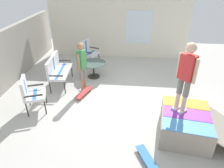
{
  "coord_description": "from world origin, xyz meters",
  "views": [
    {
      "loc": [
        -5.11,
        -0.14,
        3.54
      ],
      "look_at": [
        -0.13,
        0.36,
        0.7
      ],
      "focal_mm": 32.82,
      "sensor_mm": 36.0,
      "label": 1
    }
  ],
  "objects_px": {
    "skate_ramp": "(186,124)",
    "person_watching": "(82,64)",
    "skateboard_spare": "(148,159)",
    "skateboard_by_bench": "(84,93)",
    "patio_table": "(93,67)",
    "patio_chair_by_wall": "(30,92)",
    "patio_bench": "(57,68)",
    "patio_chair_near_house": "(88,50)",
    "person_skater": "(186,74)"
  },
  "relations": [
    {
      "from": "skate_ramp",
      "to": "person_watching",
      "type": "xyz_separation_m",
      "value": [
        1.78,
        2.9,
        0.64
      ]
    },
    {
      "from": "skateboard_spare",
      "to": "skateboard_by_bench",
      "type": "bearing_deg",
      "value": 37.91
    },
    {
      "from": "skate_ramp",
      "to": "skateboard_by_bench",
      "type": "bearing_deg",
      "value": 62.36
    },
    {
      "from": "patio_table",
      "to": "skateboard_by_bench",
      "type": "relative_size",
      "value": 1.1
    },
    {
      "from": "patio_table",
      "to": "patio_chair_by_wall",
      "type": "bearing_deg",
      "value": 148.71
    },
    {
      "from": "patio_bench",
      "to": "patio_chair_near_house",
      "type": "relative_size",
      "value": 1.26
    },
    {
      "from": "patio_chair_near_house",
      "to": "person_watching",
      "type": "bearing_deg",
      "value": -172.91
    },
    {
      "from": "skate_ramp",
      "to": "patio_table",
      "type": "height_order",
      "value": "skate_ramp"
    },
    {
      "from": "patio_table",
      "to": "skateboard_spare",
      "type": "xyz_separation_m",
      "value": [
        -3.71,
        -1.8,
        -0.32
      ]
    },
    {
      "from": "skateboard_by_bench",
      "to": "person_skater",
      "type": "bearing_deg",
      "value": -117.2
    },
    {
      "from": "patio_chair_near_house",
      "to": "skateboard_by_bench",
      "type": "height_order",
      "value": "patio_chair_near_house"
    },
    {
      "from": "skate_ramp",
      "to": "patio_chair_by_wall",
      "type": "distance_m",
      "value": 4.13
    },
    {
      "from": "patio_chair_near_house",
      "to": "person_skater",
      "type": "height_order",
      "value": "person_skater"
    },
    {
      "from": "skateboard_by_bench",
      "to": "skateboard_spare",
      "type": "bearing_deg",
      "value": -142.09
    },
    {
      "from": "skateboard_by_bench",
      "to": "patio_chair_near_house",
      "type": "bearing_deg",
      "value": 7.81
    },
    {
      "from": "patio_chair_by_wall",
      "to": "person_skater",
      "type": "distance_m",
      "value": 4.02
    },
    {
      "from": "skate_ramp",
      "to": "patio_chair_by_wall",
      "type": "bearing_deg",
      "value": 82.33
    },
    {
      "from": "patio_table",
      "to": "skate_ramp",
      "type": "bearing_deg",
      "value": -135.17
    },
    {
      "from": "skate_ramp",
      "to": "skateboard_by_bench",
      "type": "distance_m",
      "value": 3.2
    },
    {
      "from": "patio_bench",
      "to": "skateboard_by_bench",
      "type": "distance_m",
      "value": 1.29
    },
    {
      "from": "skateboard_spare",
      "to": "patio_table",
      "type": "bearing_deg",
      "value": 25.95
    },
    {
      "from": "patio_table",
      "to": "skateboard_by_bench",
      "type": "height_order",
      "value": "patio_table"
    },
    {
      "from": "patio_chair_by_wall",
      "to": "patio_table",
      "type": "relative_size",
      "value": 1.13
    },
    {
      "from": "person_watching",
      "to": "skateboard_by_bench",
      "type": "bearing_deg",
      "value": -167.14
    },
    {
      "from": "person_skater",
      "to": "skateboard_spare",
      "type": "bearing_deg",
      "value": 145.39
    },
    {
      "from": "patio_table",
      "to": "skateboard_by_bench",
      "type": "xyz_separation_m",
      "value": [
        -1.27,
        0.09,
        -0.32
      ]
    },
    {
      "from": "patio_table",
      "to": "person_watching",
      "type": "xyz_separation_m",
      "value": [
        -0.97,
        0.16,
        0.53
      ]
    },
    {
      "from": "patio_chair_near_house",
      "to": "person_skater",
      "type": "distance_m",
      "value": 4.89
    },
    {
      "from": "skate_ramp",
      "to": "skateboard_by_bench",
      "type": "xyz_separation_m",
      "value": [
        1.48,
        2.83,
        -0.22
      ]
    },
    {
      "from": "patio_bench",
      "to": "person_watching",
      "type": "relative_size",
      "value": 0.8
    },
    {
      "from": "person_skater",
      "to": "skateboard_spare",
      "type": "relative_size",
      "value": 2.04
    },
    {
      "from": "skate_ramp",
      "to": "patio_chair_near_house",
      "type": "height_order",
      "value": "patio_chair_near_house"
    },
    {
      "from": "patio_chair_by_wall",
      "to": "person_watching",
      "type": "xyz_separation_m",
      "value": [
        1.23,
        -1.18,
        0.32
      ]
    },
    {
      "from": "skate_ramp",
      "to": "person_skater",
      "type": "relative_size",
      "value": 1.26
    },
    {
      "from": "patio_chair_by_wall",
      "to": "skateboard_by_bench",
      "type": "height_order",
      "value": "patio_chair_by_wall"
    },
    {
      "from": "patio_table",
      "to": "patio_chair_near_house",
      "type": "bearing_deg",
      "value": 20.33
    },
    {
      "from": "person_watching",
      "to": "skateboard_by_bench",
      "type": "distance_m",
      "value": 0.91
    },
    {
      "from": "patio_chair_by_wall",
      "to": "skateboard_spare",
      "type": "bearing_deg",
      "value": -115.52
    },
    {
      "from": "patio_bench",
      "to": "person_watching",
      "type": "xyz_separation_m",
      "value": [
        -0.29,
        -0.94,
        0.32
      ]
    },
    {
      "from": "patio_chair_near_house",
      "to": "skateboard_by_bench",
      "type": "relative_size",
      "value": 1.24
    },
    {
      "from": "patio_bench",
      "to": "patio_table",
      "type": "distance_m",
      "value": 1.31
    },
    {
      "from": "skate_ramp",
      "to": "patio_table",
      "type": "relative_size",
      "value": 2.31
    },
    {
      "from": "patio_chair_by_wall",
      "to": "skateboard_by_bench",
      "type": "distance_m",
      "value": 1.65
    },
    {
      "from": "patio_chair_by_wall",
      "to": "person_watching",
      "type": "distance_m",
      "value": 1.74
    },
    {
      "from": "patio_chair_by_wall",
      "to": "person_skater",
      "type": "xyz_separation_m",
      "value": [
        -0.42,
        -3.89,
        0.95
      ]
    },
    {
      "from": "patio_chair_by_wall",
      "to": "patio_table",
      "type": "distance_m",
      "value": 2.59
    },
    {
      "from": "skate_ramp",
      "to": "patio_chair_near_house",
      "type": "distance_m",
      "value": 5.03
    },
    {
      "from": "skate_ramp",
      "to": "patio_table",
      "type": "xyz_separation_m",
      "value": [
        2.75,
        2.74,
        0.1
      ]
    },
    {
      "from": "skateboard_spare",
      "to": "patio_bench",
      "type": "bearing_deg",
      "value": 43.86
    },
    {
      "from": "patio_bench",
      "to": "skateboard_by_bench",
      "type": "xyz_separation_m",
      "value": [
        -0.59,
        -1.01,
        -0.53
      ]
    }
  ]
}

